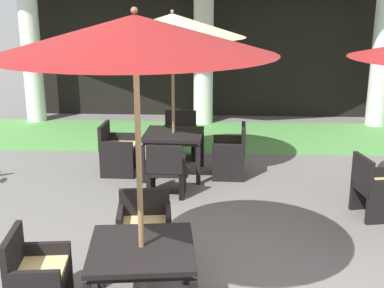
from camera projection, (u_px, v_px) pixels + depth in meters
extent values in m
cylinder|color=white|center=(32.00, 59.00, 12.24)|extent=(0.47, 0.47, 3.07)
cylinder|color=white|center=(203.00, 61.00, 12.02)|extent=(0.47, 0.47, 3.07)
cylinder|color=white|center=(381.00, 62.00, 11.81)|extent=(0.47, 0.47, 3.07)
cube|color=black|center=(204.00, 56.00, 12.89)|extent=(8.99, 0.16, 3.07)
cube|color=#519347|center=(201.00, 136.00, 11.25)|extent=(11.39, 2.67, 0.01)
cube|color=black|center=(174.00, 134.00, 8.59)|extent=(1.02, 1.02, 0.05)
cube|color=black|center=(174.00, 137.00, 8.61)|extent=(0.94, 0.94, 0.05)
cube|color=black|center=(143.00, 164.00, 8.30)|extent=(0.07, 0.07, 0.65)
cube|color=black|center=(198.00, 166.00, 8.23)|extent=(0.07, 0.07, 0.65)
cube|color=black|center=(152.00, 148.00, 9.18)|extent=(0.07, 0.07, 0.65)
cube|color=black|center=(202.00, 150.00, 9.11)|extent=(0.07, 0.07, 0.65)
cube|color=#2D2D2D|center=(174.00, 172.00, 8.78)|extent=(0.43, 0.43, 0.08)
cylinder|color=olive|center=(173.00, 104.00, 8.44)|extent=(0.05, 0.05, 2.51)
cone|color=beige|center=(172.00, 25.00, 8.08)|extent=(2.40, 2.40, 0.37)
sphere|color=olive|center=(172.00, 11.00, 8.02)|extent=(0.06, 0.06, 0.06)
cube|color=black|center=(120.00, 149.00, 8.75)|extent=(0.60, 0.64, 0.07)
cube|color=#E0CC7F|center=(120.00, 146.00, 8.73)|extent=(0.55, 0.58, 0.05)
cube|color=black|center=(104.00, 135.00, 8.70)|extent=(0.08, 0.62, 0.42)
cube|color=black|center=(124.00, 150.00, 9.06)|extent=(0.58, 0.08, 0.65)
cube|color=black|center=(116.00, 160.00, 8.50)|extent=(0.58, 0.08, 0.65)
cube|color=black|center=(138.00, 157.00, 9.06)|extent=(0.06, 0.06, 0.40)
cube|color=black|center=(132.00, 167.00, 8.52)|extent=(0.06, 0.06, 0.40)
cube|color=black|center=(110.00, 157.00, 9.10)|extent=(0.06, 0.06, 0.40)
cube|color=black|center=(102.00, 167.00, 8.57)|extent=(0.06, 0.06, 0.40)
cube|color=black|center=(167.00, 171.00, 7.78)|extent=(0.56, 0.50, 0.07)
cube|color=#E0CC7F|center=(167.00, 167.00, 7.76)|extent=(0.51, 0.46, 0.05)
cube|color=black|center=(164.00, 160.00, 7.50)|extent=(0.55, 0.08, 0.44)
cube|color=black|center=(151.00, 176.00, 7.82)|extent=(0.07, 0.49, 0.60)
cube|color=black|center=(183.00, 177.00, 7.78)|extent=(0.07, 0.49, 0.60)
cube|color=black|center=(153.00, 178.00, 8.06)|extent=(0.06, 0.06, 0.36)
cube|color=black|center=(184.00, 179.00, 8.02)|extent=(0.06, 0.06, 0.36)
cube|color=black|center=(149.00, 188.00, 7.65)|extent=(0.06, 0.06, 0.36)
cube|color=black|center=(181.00, 189.00, 7.61)|extent=(0.06, 0.06, 0.36)
cube|color=black|center=(180.00, 138.00, 9.59)|extent=(0.62, 0.50, 0.07)
cube|color=#E0CC7F|center=(180.00, 135.00, 9.57)|extent=(0.57, 0.46, 0.05)
cube|color=black|center=(181.00, 122.00, 9.73)|extent=(0.60, 0.08, 0.46)
cube|color=black|center=(194.00, 143.00, 9.59)|extent=(0.07, 0.48, 0.61)
cube|color=black|center=(165.00, 142.00, 9.64)|extent=(0.07, 0.48, 0.61)
cube|color=black|center=(193.00, 153.00, 9.43)|extent=(0.06, 0.06, 0.36)
cube|color=black|center=(164.00, 152.00, 9.47)|extent=(0.06, 0.06, 0.36)
cube|color=black|center=(195.00, 146.00, 9.83)|extent=(0.06, 0.06, 0.36)
cube|color=black|center=(167.00, 145.00, 9.88)|extent=(0.06, 0.06, 0.36)
cube|color=black|center=(228.00, 153.00, 8.61)|extent=(0.56, 0.63, 0.07)
cube|color=#E0CC7F|center=(228.00, 150.00, 8.59)|extent=(0.51, 0.58, 0.05)
cube|color=black|center=(243.00, 139.00, 8.51)|extent=(0.08, 0.61, 0.46)
cube|color=black|center=(228.00, 163.00, 8.36)|extent=(0.54, 0.08, 0.65)
cube|color=black|center=(229.00, 153.00, 8.90)|extent=(0.54, 0.08, 0.65)
cube|color=black|center=(214.00, 170.00, 8.42)|extent=(0.06, 0.06, 0.37)
cube|color=black|center=(215.00, 160.00, 8.95)|extent=(0.06, 0.06, 0.37)
cube|color=black|center=(242.00, 171.00, 8.38)|extent=(0.06, 0.06, 0.37)
cube|color=black|center=(242.00, 161.00, 8.91)|extent=(0.06, 0.06, 0.37)
cube|color=black|center=(142.00, 249.00, 4.75)|extent=(1.11, 1.11, 0.05)
cube|color=black|center=(142.00, 254.00, 4.77)|extent=(1.02, 1.02, 0.06)
cube|color=black|center=(100.00, 262.00, 5.27)|extent=(0.08, 0.08, 0.60)
cube|color=black|center=(187.00, 259.00, 5.33)|extent=(0.08, 0.08, 0.60)
cylinder|color=olive|center=(140.00, 186.00, 4.57)|extent=(0.05, 0.05, 2.64)
cone|color=maroon|center=(135.00, 34.00, 4.20)|extent=(2.44, 2.44, 0.33)
sphere|color=olive|center=(134.00, 10.00, 4.14)|extent=(0.06, 0.06, 0.06)
cube|color=black|center=(40.00, 276.00, 4.76)|extent=(0.57, 0.64, 0.07)
cube|color=#E0CC7F|center=(40.00, 271.00, 4.74)|extent=(0.52, 0.59, 0.05)
cube|color=black|center=(13.00, 254.00, 4.68)|extent=(0.13, 0.59, 0.42)
cube|color=black|center=(47.00, 271.00, 5.05)|extent=(0.50, 0.12, 0.63)
cube|color=black|center=(70.00, 282.00, 5.09)|extent=(0.06, 0.06, 0.39)
cube|color=black|center=(26.00, 283.00, 5.07)|extent=(0.06, 0.06, 0.39)
cube|color=black|center=(145.00, 229.00, 5.76)|extent=(0.64, 0.55, 0.07)
cube|color=#E0CC7F|center=(144.00, 224.00, 5.74)|extent=(0.59, 0.51, 0.05)
cube|color=black|center=(145.00, 204.00, 5.91)|extent=(0.59, 0.13, 0.37)
cube|color=black|center=(169.00, 235.00, 5.80)|extent=(0.12, 0.49, 0.65)
cube|color=black|center=(121.00, 237.00, 5.76)|extent=(0.12, 0.49, 0.65)
cube|color=black|center=(169.00, 255.00, 5.63)|extent=(0.06, 0.06, 0.38)
cube|color=black|center=(121.00, 257.00, 5.60)|extent=(0.06, 0.06, 0.38)
cube|color=black|center=(168.00, 238.00, 6.04)|extent=(0.06, 0.06, 0.38)
cube|color=black|center=(123.00, 239.00, 6.01)|extent=(0.06, 0.06, 0.38)
cube|color=black|center=(377.00, 189.00, 7.00)|extent=(0.61, 0.64, 0.07)
cube|color=#E0CC7F|center=(378.00, 185.00, 6.98)|extent=(0.56, 0.59, 0.05)
cube|color=black|center=(363.00, 172.00, 6.90)|extent=(0.16, 0.55, 0.45)
cube|color=black|center=(368.00, 188.00, 7.27)|extent=(0.52, 0.15, 0.63)
cube|color=black|center=(382.00, 196.00, 7.32)|extent=(0.07, 0.07, 0.37)
cube|color=black|center=(352.00, 198.00, 7.27)|extent=(0.07, 0.07, 0.37)
cube|color=black|center=(368.00, 212.00, 6.79)|extent=(0.07, 0.07, 0.37)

